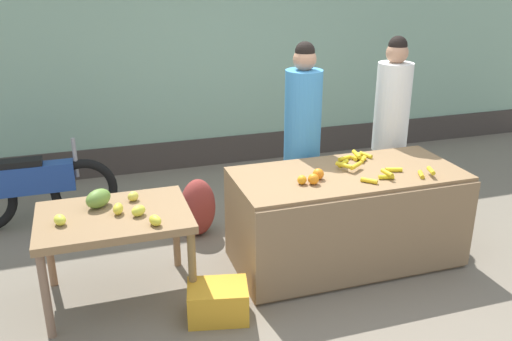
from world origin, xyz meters
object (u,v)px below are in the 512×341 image
at_px(vendor_woman_blue_shirt, 302,139).
at_px(parked_motorcycle, 33,188).
at_px(vendor_woman_white_shirt, 390,129).
at_px(produce_sack, 198,207).
at_px(produce_crate, 218,302).

xyz_separation_m(vendor_woman_blue_shirt, parked_motorcycle, (-2.47, 0.85, -0.52)).
distance_m(vendor_woman_white_shirt, produce_sack, 2.04).
bearing_deg(vendor_woman_blue_shirt, produce_sack, 169.84).
relative_size(vendor_woman_blue_shirt, produce_crate, 4.13).
xyz_separation_m(produce_crate, produce_sack, (0.15, 1.34, 0.15)).
height_order(vendor_woman_white_shirt, parked_motorcycle, vendor_woman_white_shirt).
relative_size(vendor_woman_white_shirt, produce_crate, 4.15).
relative_size(vendor_woman_blue_shirt, produce_sack, 3.22).
bearing_deg(produce_sack, vendor_woman_white_shirt, -3.89).
bearing_deg(vendor_woman_white_shirt, vendor_woman_blue_shirt, -177.40).
xyz_separation_m(parked_motorcycle, produce_sack, (1.49, -0.67, -0.12)).
relative_size(parked_motorcycle, produce_crate, 3.64).
bearing_deg(produce_crate, vendor_woman_white_shirt, 30.16).
relative_size(vendor_woman_blue_shirt, vendor_woman_white_shirt, 1.00).
distance_m(vendor_woman_blue_shirt, produce_sack, 1.18).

